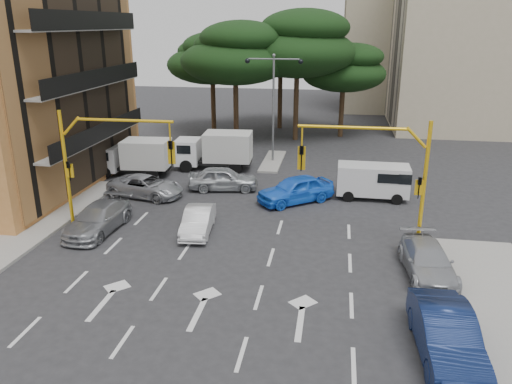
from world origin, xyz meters
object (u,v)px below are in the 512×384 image
car_silver_cross_a (146,186)px  car_silver_cross_b (223,178)px  car_white_hatch (198,221)px  car_navy_parked (446,335)px  signal_mast_right (384,167)px  box_truck_a (134,158)px  street_lamp_center (274,89)px  car_silver_parked (428,261)px  car_silver_wagon (98,219)px  box_truck_b (214,151)px  car_blue_compact (296,189)px  van_white (373,181)px  signal_mast_left (98,154)px

car_silver_cross_a → car_silver_cross_b: bearing=-53.6°
car_white_hatch → car_silver_cross_b: car_silver_cross_b is taller
car_navy_parked → signal_mast_right: bearing=97.9°
car_silver_cross_b → box_truck_a: box_truck_a is taller
car_navy_parked → box_truck_a: (-17.23, 17.14, 0.48)m
car_navy_parked → car_silver_cross_b: bearing=122.2°
street_lamp_center → car_silver_parked: bearing=-62.6°
signal_mast_right → car_silver_wagon: 14.12m
box_truck_b → car_blue_compact: bearing=-137.2°
car_blue_compact → car_navy_parked: bearing=-13.7°
van_white → box_truck_b: 11.72m
car_silver_wagon → van_white: 15.68m
street_lamp_center → car_silver_cross_b: (-2.21, -7.00, -4.69)m
signal_mast_left → car_navy_parked: bearing=-28.1°
car_blue_compact → car_navy_parked: size_ratio=0.97×
car_silver_cross_b → van_white: (9.12, -0.11, 0.30)m
car_silver_cross_b → box_truck_b: bearing=11.1°
van_white → car_silver_wagon: bearing=-61.2°
car_silver_cross_b → car_silver_cross_a: bearing=105.7°
van_white → box_truck_b: bearing=-112.3°
car_silver_parked → box_truck_b: bearing=127.1°
car_navy_parked → car_silver_wagon: bearing=150.8°
box_truck_a → box_truck_b: box_truck_b is taller
signal_mast_left → car_white_hatch: size_ratio=1.59×
signal_mast_left → box_truck_b: bearing=75.7°
street_lamp_center → box_truck_a: (-8.92, -4.94, -4.17)m
signal_mast_left → car_silver_wagon: signal_mast_left is taller
car_white_hatch → van_white: size_ratio=0.91×
signal_mast_right → car_navy_parked: signal_mast_right is taller
car_silver_parked → street_lamp_center: bearing=112.9°
car_blue_compact → car_silver_wagon: size_ratio=0.98×
signal_mast_left → box_truck_a: bearing=103.2°
car_navy_parked → box_truck_a: size_ratio=0.92×
signal_mast_right → car_silver_wagon: signal_mast_right is taller
signal_mast_left → car_silver_cross_b: size_ratio=1.38×
car_navy_parked → van_white: size_ratio=1.13×
street_lamp_center → van_white: size_ratio=1.87×
signal_mast_right → car_white_hatch: signal_mast_right is taller
signal_mast_right → car_blue_compact: bearing=128.6°
car_white_hatch → car_silver_wagon: car_silver_wagon is taller
car_silver_wagon → car_navy_parked: 17.04m
street_lamp_center → van_white: street_lamp_center is taller
signal_mast_right → box_truck_a: (-15.73, 9.07, -2.63)m
car_white_hatch → car_silver_parked: (10.57, -2.84, 0.03)m
car_white_hatch → car_silver_wagon: size_ratio=0.80×
car_silver_cross_b → van_white: size_ratio=1.04×
box_truck_b → car_silver_parked: bearing=-142.0°
signal_mast_right → car_silver_cross_b: 11.84m
car_silver_wagon → box_truck_b: box_truck_b is taller
car_white_hatch → car_silver_cross_b: size_ratio=0.87×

